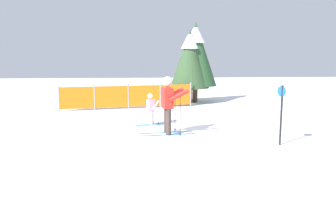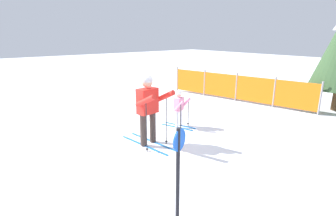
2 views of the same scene
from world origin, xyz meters
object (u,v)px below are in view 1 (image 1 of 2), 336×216
object	(u,v)px
skier_adult	(168,100)
safety_fence	(128,96)
conifer_far	(195,53)
skier_child	(151,107)
conifer_near	(190,58)
trail_marker	(281,109)

from	to	relation	value
skier_adult	safety_fence	size ratio (longest dim) A/B	0.29
safety_fence	conifer_far	size ratio (longest dim) A/B	1.44
skier_child	safety_fence	distance (m)	3.98
safety_fence	conifer_far	world-z (taller)	conifer_far
conifer_far	conifer_near	distance (m)	0.58
conifer_far	trail_marker	size ratio (longest dim) A/B	2.62
conifer_far	trail_marker	bearing A→B (deg)	-84.57
skier_adult	safety_fence	world-z (taller)	skier_adult
skier_child	safety_fence	bearing A→B (deg)	84.06
skier_adult	trail_marker	distance (m)	3.24
skier_adult	safety_fence	bearing A→B (deg)	97.44
skier_adult	conifer_far	xyz separation A→B (m)	(2.02, 7.38, 1.53)
conifer_far	conifer_near	bearing A→B (deg)	-132.86
skier_adult	conifer_near	world-z (taller)	conifer_near
safety_fence	skier_child	bearing A→B (deg)	-76.64
skier_child	safety_fence	size ratio (longest dim) A/B	0.18
safety_fence	conifer_near	xyz separation A→B (m)	(3.08, 1.71, 1.75)
trail_marker	conifer_near	bearing A→B (deg)	98.01
safety_fence	skier_adult	bearing A→B (deg)	-74.96
safety_fence	conifer_far	distance (m)	4.50
conifer_far	skier_child	bearing A→B (deg)	-112.90
trail_marker	skier_adult	bearing A→B (deg)	152.04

